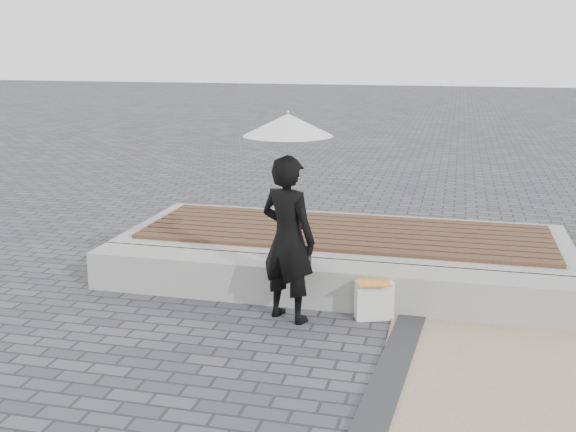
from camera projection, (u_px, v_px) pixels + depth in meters
The scene contains 10 objects.
ground at pixel (286, 375), 5.41m from camera, with size 80.00×80.00×0.00m, color #4A4A4F.
edging_band at pixel (374, 417), 4.76m from camera, with size 0.25×5.20×0.04m, color #2D2E30.
seating_ledge at pixel (325, 284), 6.87m from camera, with size 5.00×0.45×0.40m, color gray.
timber_platform at pixel (345, 250), 8.00m from camera, with size 5.00×2.00×0.40m, color #A2A29D.
timber_decking at pixel (345, 232), 7.95m from camera, with size 4.60×1.60×0.04m, color brown, non-canonical shape.
woman at pixel (288, 239), 6.33m from camera, with size 0.57×0.37×1.56m, color black.
parasol at pixel (288, 125), 6.08m from camera, with size 0.80×0.80×1.03m.
handbag at pixel (295, 254), 6.82m from camera, with size 0.30×0.11×0.21m, color black.
canvas_tote at pixel (374, 300), 6.48m from camera, with size 0.35×0.15×0.37m, color white.
magazine at pixel (374, 283), 6.38m from camera, with size 0.30×0.22×0.01m, color red.
Camera 1 is at (1.20, -4.80, 2.52)m, focal length 42.99 mm.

